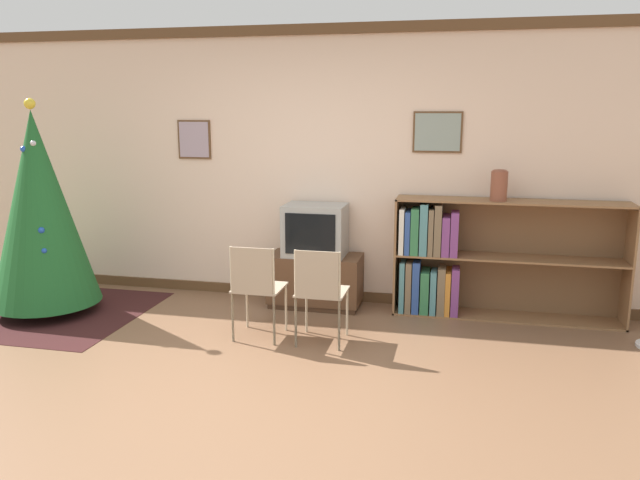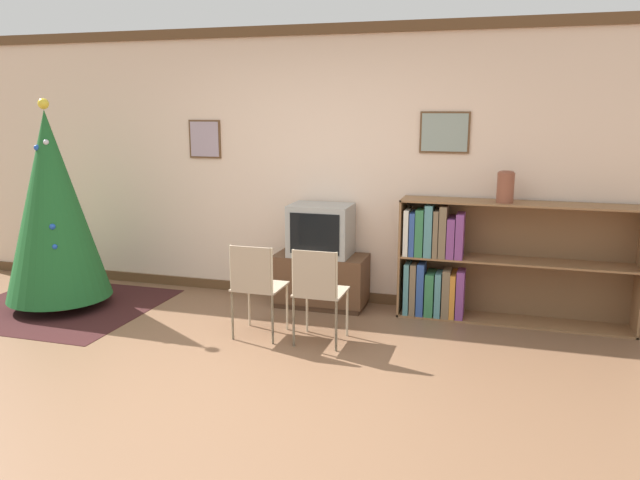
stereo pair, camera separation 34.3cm
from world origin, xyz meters
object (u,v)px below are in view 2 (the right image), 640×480
(folding_chair_right, at_px, (318,290))
(folding_chair_left, at_px, (256,285))
(bookshelf, at_px, (470,262))
(tv_console, at_px, (321,280))
(christmas_tree, at_px, (53,206))
(television, at_px, (321,230))
(vase, at_px, (506,187))

(folding_chair_right, bearing_deg, folding_chair_left, 180.00)
(bookshelf, bearing_deg, tv_console, -178.12)
(folding_chair_left, xyz_separation_m, folding_chair_right, (0.54, 0.00, 0.00))
(tv_console, distance_m, folding_chair_right, 1.06)
(christmas_tree, relative_size, folding_chair_right, 2.44)
(christmas_tree, xyz_separation_m, folding_chair_left, (2.17, -0.24, -0.53))
(television, bearing_deg, folding_chair_left, -105.20)
(folding_chair_left, bearing_deg, folding_chair_right, 0.00)
(television, bearing_deg, vase, 0.20)
(television, relative_size, vase, 2.11)
(tv_console, distance_m, bookshelf, 1.45)
(television, xyz_separation_m, folding_chair_left, (-0.27, -1.00, -0.29))
(television, bearing_deg, folding_chair_right, -74.80)
(folding_chair_right, bearing_deg, christmas_tree, 174.98)
(christmas_tree, xyz_separation_m, folding_chair_right, (2.72, -0.24, -0.53))
(tv_console, distance_m, television, 0.51)
(folding_chair_right, bearing_deg, television, 105.20)
(folding_chair_left, relative_size, folding_chair_right, 1.00)
(tv_console, relative_size, folding_chair_left, 1.09)
(christmas_tree, height_order, tv_console, christmas_tree)
(television, xyz_separation_m, bookshelf, (1.42, 0.05, -0.23))
(tv_console, distance_m, vase, 1.96)
(christmas_tree, xyz_separation_m, television, (2.45, 0.76, -0.24))
(television, distance_m, bookshelf, 1.44)
(tv_console, bearing_deg, christmas_tree, -162.62)
(folding_chair_left, bearing_deg, television, 74.80)
(folding_chair_left, bearing_deg, tv_console, 74.84)
(television, xyz_separation_m, folding_chair_right, (0.27, -1.00, -0.29))
(folding_chair_right, height_order, vase, vase)
(folding_chair_left, xyz_separation_m, vase, (1.96, 1.01, 0.77))
(television, distance_m, vase, 1.76)
(television, height_order, bookshelf, bookshelf)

